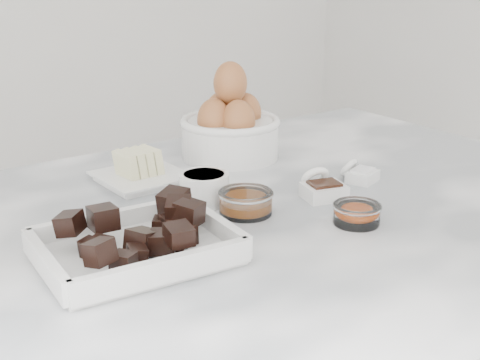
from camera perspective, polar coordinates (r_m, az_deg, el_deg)
name	(u,v)px	position (r m, az deg, el deg)	size (l,w,h in m)	color
marble_slab	(241,229)	(0.93, 0.08, -4.23)	(1.20, 0.80, 0.04)	white
chocolate_dish	(136,241)	(0.79, -8.88, -5.16)	(0.24, 0.19, 0.06)	white
butter_plate	(140,171)	(1.06, -8.52, 0.74)	(0.13, 0.13, 0.05)	white
sugar_ramekin	(204,187)	(0.96, -3.08, -0.56)	(0.07, 0.07, 0.04)	white
egg_bowl	(230,127)	(1.17, -0.85, 4.56)	(0.18, 0.18, 0.17)	white
honey_bowl	(246,202)	(0.92, 0.49, -1.87)	(0.08, 0.08, 0.03)	white
zest_bowl	(357,213)	(0.90, 9.93, -2.78)	(0.07, 0.07, 0.03)	white
vanilla_spoon	(322,187)	(0.99, 6.99, -0.63)	(0.07, 0.08, 0.05)	white
salt_spoon	(359,173)	(1.07, 10.13, 0.55)	(0.06, 0.07, 0.04)	white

